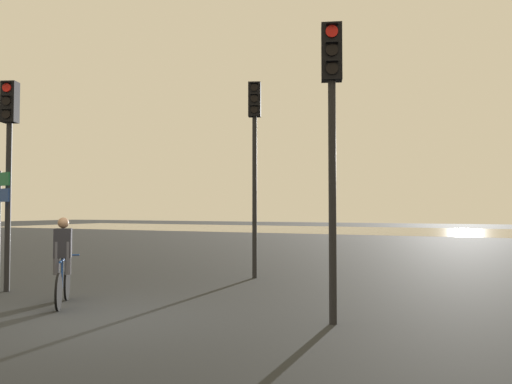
% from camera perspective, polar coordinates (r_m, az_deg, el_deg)
% --- Properties ---
extents(ground_plane, '(120.00, 120.00, 0.00)m').
position_cam_1_polar(ground_plane, '(8.56, -17.83, -13.83)').
color(ground_plane, black).
extents(water_strip, '(80.00, 16.00, 0.01)m').
position_cam_1_polar(water_strip, '(43.01, 17.20, -4.28)').
color(water_strip, gray).
rests_on(water_strip, ground).
extents(traffic_light_near_left, '(0.38, 0.40, 4.56)m').
position_cam_1_polar(traffic_light_near_left, '(12.15, -26.39, 4.80)').
color(traffic_light_near_left, black).
rests_on(traffic_light_near_left, ground).
extents(traffic_light_near_right, '(0.38, 0.40, 4.69)m').
position_cam_1_polar(traffic_light_near_right, '(7.97, 8.68, 8.68)').
color(traffic_light_near_right, black).
rests_on(traffic_light_near_right, ground).
extents(traffic_light_center, '(0.38, 0.40, 5.09)m').
position_cam_1_polar(traffic_light_center, '(13.03, -0.16, 5.62)').
color(traffic_light_center, black).
rests_on(traffic_light_center, ground).
extents(cyclist, '(1.08, 1.37, 1.62)m').
position_cam_1_polar(cyclist, '(9.91, -21.21, -7.36)').
color(cyclist, black).
rests_on(cyclist, ground).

